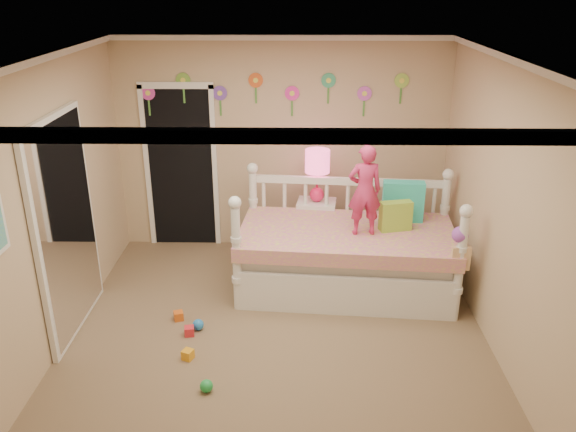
{
  "coord_description": "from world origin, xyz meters",
  "views": [
    {
      "loc": [
        0.18,
        -4.65,
        3.19
      ],
      "look_at": [
        0.1,
        0.6,
        1.05
      ],
      "focal_mm": 36.4,
      "sensor_mm": 36.0,
      "label": 1
    }
  ],
  "objects_px": {
    "child": "(365,190)",
    "table_lamp": "(317,168)",
    "daybed": "(347,235)",
    "nightstand": "(316,230)"
  },
  "relations": [
    {
      "from": "child",
      "to": "table_lamp",
      "type": "distance_m",
      "value": 0.94
    },
    {
      "from": "daybed",
      "to": "table_lamp",
      "type": "xyz_separation_m",
      "value": [
        -0.3,
        0.72,
        0.53
      ]
    },
    {
      "from": "daybed",
      "to": "table_lamp",
      "type": "height_order",
      "value": "table_lamp"
    },
    {
      "from": "nightstand",
      "to": "table_lamp",
      "type": "bearing_deg",
      "value": 6.54
    },
    {
      "from": "daybed",
      "to": "table_lamp",
      "type": "relative_size",
      "value": 3.72
    },
    {
      "from": "table_lamp",
      "to": "daybed",
      "type": "bearing_deg",
      "value": -67.14
    },
    {
      "from": "child",
      "to": "nightstand",
      "type": "distance_m",
      "value": 1.24
    },
    {
      "from": "child",
      "to": "table_lamp",
      "type": "bearing_deg",
      "value": -66.9
    },
    {
      "from": "child",
      "to": "table_lamp",
      "type": "xyz_separation_m",
      "value": [
        -0.46,
        0.82,
        -0.02
      ]
    },
    {
      "from": "nightstand",
      "to": "table_lamp",
      "type": "distance_m",
      "value": 0.79
    }
  ]
}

